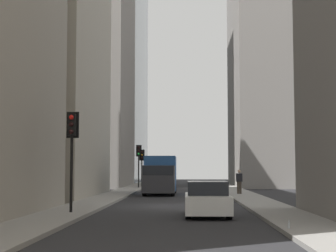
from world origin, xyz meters
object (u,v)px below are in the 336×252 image
at_px(traffic_light_far_junction, 142,159).
at_px(traffic_light_foreground, 72,138).
at_px(discarded_bottle, 289,225).
at_px(pedestrian, 239,181).
at_px(traffic_light_midblock, 139,156).
at_px(sedan_white, 207,200).
at_px(delivery_truck, 160,175).

bearing_deg(traffic_light_far_junction, traffic_light_foreground, 179.53).
height_order(traffic_light_far_junction, discarded_bottle, traffic_light_far_junction).
distance_m(pedestrian, discarded_bottle, 22.35).
bearing_deg(traffic_light_midblock, sedan_white, -169.51).
height_order(traffic_light_midblock, pedestrian, traffic_light_midblock).
distance_m(sedan_white, traffic_light_far_junction, 32.56).
height_order(traffic_light_foreground, pedestrian, traffic_light_foreground).
xyz_separation_m(traffic_light_foreground, traffic_light_midblock, (29.12, -0.20, -0.10)).
relative_size(sedan_white, traffic_light_midblock, 1.07).
relative_size(traffic_light_far_junction, discarded_bottle, 13.64).
distance_m(traffic_light_foreground, pedestrian, 18.73).
bearing_deg(discarded_bottle, sedan_white, 21.60).
relative_size(delivery_truck, traffic_light_midblock, 1.60).
bearing_deg(sedan_white, traffic_light_midblock, 10.49).
height_order(delivery_truck, traffic_light_midblock, traffic_light_midblock).
bearing_deg(traffic_light_midblock, delivery_truck, -166.89).
distance_m(delivery_truck, pedestrian, 5.87).
bearing_deg(traffic_light_far_junction, delivery_truck, -169.71).
xyz_separation_m(traffic_light_foreground, discarded_bottle, (-5.77, -7.85, -2.95)).
bearing_deg(traffic_light_foreground, discarded_bottle, -126.35).
distance_m(traffic_light_midblock, discarded_bottle, 35.83).
bearing_deg(traffic_light_far_junction, sedan_white, -170.53).
bearing_deg(pedestrian, delivery_truck, 76.68).
bearing_deg(pedestrian, traffic_light_foreground, 152.79).
bearing_deg(traffic_light_far_junction, pedestrian, -151.79).
relative_size(delivery_truck, traffic_light_foreground, 1.55).
height_order(delivery_truck, traffic_light_foreground, traffic_light_foreground).
xyz_separation_m(sedan_white, traffic_light_far_junction, (32.05, 5.35, 2.18)).
height_order(delivery_truck, traffic_light_far_junction, traffic_light_far_junction).
distance_m(delivery_truck, discarded_bottle, 24.23).
relative_size(delivery_truck, pedestrian, 3.79).
xyz_separation_m(delivery_truck, pedestrian, (-1.35, -5.70, -0.39)).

